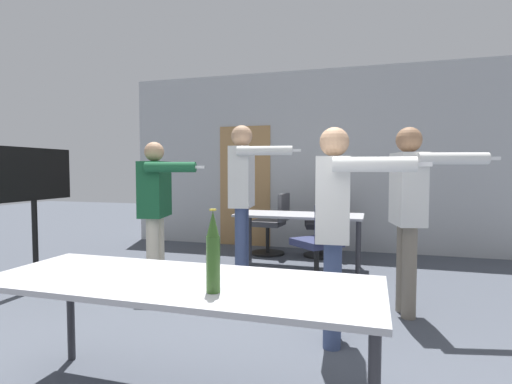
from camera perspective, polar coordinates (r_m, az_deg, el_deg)
back_wall at (r=6.66m, az=7.38°, el=4.43°), size 6.30×0.12×2.93m
conference_table_near at (r=2.23m, az=-10.83°, el=-13.67°), size 2.12×0.77×0.72m
conference_table_far at (r=5.31m, az=6.16°, el=-3.95°), size 1.65×0.69×0.72m
tv_screen at (r=5.08m, az=-29.16°, el=-1.19°), size 0.44×1.06×1.55m
person_far_watching at (r=3.02m, az=11.28°, el=-3.18°), size 0.77×0.62×1.62m
person_right_polo at (r=4.59m, az=-14.09°, el=-1.17°), size 0.84×0.65×1.62m
person_left_plaid at (r=3.80m, az=21.06°, el=-1.32°), size 0.84×0.59×1.68m
person_center_tall at (r=4.58m, az=-1.85°, el=0.71°), size 0.86×0.61×1.81m
office_chair_mid_tucked at (r=6.12m, az=9.96°, el=-4.99°), size 0.61×0.55×0.94m
office_chair_far_right at (r=6.16m, az=2.34°, el=-4.82°), size 0.57×0.52×0.95m
office_chair_side_rolled at (r=4.66m, az=9.25°, el=-7.67°), size 0.69×0.68×0.92m
beer_bottle at (r=1.92m, az=-6.15°, el=-8.69°), size 0.07×0.07×0.40m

